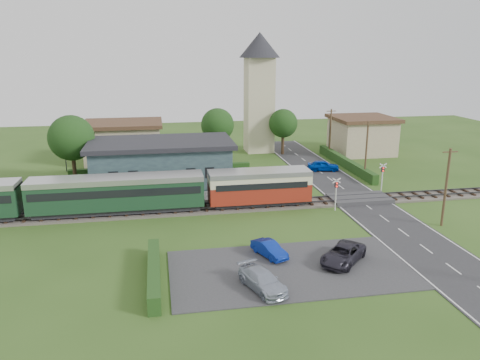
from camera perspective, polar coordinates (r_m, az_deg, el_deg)
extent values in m
plane|color=#2D4C19|center=(45.08, 3.70, -4.00)|extent=(120.00, 120.00, 0.00)
cube|color=#4C443D|center=(46.88, 3.12, -3.08)|extent=(76.00, 3.20, 0.20)
cube|color=#3F3F47|center=(46.12, 3.33, -2.99)|extent=(76.00, 0.08, 0.15)
cube|color=#3F3F47|center=(47.45, 2.93, -2.45)|extent=(76.00, 0.08, 0.15)
cube|color=#28282B|center=(48.36, 15.31, -3.14)|extent=(6.00, 70.00, 0.05)
cube|color=#333335|center=(34.02, 6.10, -10.76)|extent=(17.00, 9.00, 0.08)
cube|color=#333335|center=(50.02, 14.36, -2.21)|extent=(6.20, 3.40, 0.45)
cube|color=gray|center=(48.72, -9.29, -2.39)|extent=(30.00, 3.00, 0.45)
cube|color=beige|center=(48.91, -18.77, -1.22)|extent=(2.00, 2.00, 2.40)
cube|color=#232328|center=(48.57, -18.90, 0.22)|extent=(2.30, 2.30, 0.15)
cube|color=#2B3E45|center=(53.72, -9.52, 1.70)|extent=(15.00, 8.00, 4.80)
cube|color=#232328|center=(53.16, -9.65, 4.48)|extent=(16.00, 9.00, 0.50)
cube|color=#232328|center=(50.25, -9.38, -0.79)|extent=(1.20, 0.12, 2.20)
cube|color=black|center=(50.12, -15.16, 0.36)|extent=(1.00, 0.12, 1.20)
cube|color=black|center=(49.97, -12.88, 0.47)|extent=(1.00, 0.12, 1.20)
cube|color=black|center=(50.01, -6.01, 0.80)|extent=(1.00, 0.12, 1.20)
cube|color=black|center=(50.19, -3.73, 0.91)|extent=(1.00, 0.12, 1.20)
cube|color=#232328|center=(46.59, 2.34, -2.56)|extent=(9.00, 2.20, 0.50)
cube|color=maroon|center=(46.29, 2.36, -1.38)|extent=(10.00, 2.80, 1.80)
cube|color=beige|center=(45.94, 2.38, 0.11)|extent=(10.00, 2.82, 0.90)
cube|color=black|center=(46.03, 2.37, -0.31)|extent=(9.00, 2.88, 0.60)
cube|color=#B8B8B8|center=(45.77, 2.38, 0.89)|extent=(10.00, 2.90, 0.45)
cube|color=#232328|center=(45.74, -14.57, -3.42)|extent=(15.20, 2.20, 0.50)
cube|color=#183923|center=(45.28, -14.69, -1.62)|extent=(16.00, 2.80, 2.60)
cube|color=black|center=(45.17, -14.73, -1.14)|extent=(15.40, 2.86, 0.70)
cube|color=#B8B8B8|center=(44.90, -14.82, 0.09)|extent=(16.00, 2.90, 0.50)
cube|color=beige|center=(71.35, 2.34, 9.06)|extent=(4.00, 4.00, 14.00)
cone|color=#232328|center=(70.89, 2.42, 16.14)|extent=(6.00, 6.00, 3.60)
cube|color=tan|center=(67.55, -13.99, 4.38)|extent=(10.00, 8.00, 5.00)
cube|color=#472D1E|center=(67.09, -14.14, 6.68)|extent=(10.80, 8.80, 0.50)
cube|color=tan|center=(73.01, 14.61, 5.15)|extent=(8.00, 8.00, 5.00)
cube|color=#472D1E|center=(72.59, 14.76, 7.28)|extent=(8.80, 8.80, 0.50)
cube|color=#193814|center=(32.60, -10.44, -11.07)|extent=(0.80, 9.00, 1.20)
cube|color=#193814|center=(63.91, 12.71, 2.09)|extent=(0.80, 18.00, 1.20)
cube|color=#193814|center=(58.51, -9.52, 1.08)|extent=(22.00, 0.80, 1.30)
cylinder|color=#332316|center=(57.53, -19.56, 1.58)|extent=(0.44, 0.44, 4.12)
sphere|color=#143311|center=(56.87, -19.87, 4.85)|extent=(5.20, 5.20, 5.20)
cylinder|color=#332316|center=(66.07, -2.72, 4.07)|extent=(0.44, 0.44, 3.85)
sphere|color=#143311|center=(65.52, -2.76, 6.74)|extent=(4.60, 4.60, 4.60)
cylinder|color=#332316|center=(69.97, 5.23, 4.56)|extent=(0.44, 0.44, 3.58)
sphere|color=#143311|center=(69.48, 5.29, 6.90)|extent=(4.20, 4.20, 4.20)
cylinder|color=#473321|center=(44.46, 23.81, -0.88)|extent=(0.22, 0.22, 7.00)
cube|color=#473321|center=(43.73, 24.26, 3.14)|extent=(1.40, 0.10, 0.10)
cylinder|color=#473321|center=(57.96, 15.14, 3.50)|extent=(0.22, 0.22, 7.00)
cube|color=#473321|center=(57.40, 15.37, 6.63)|extent=(1.40, 0.10, 0.10)
cylinder|color=#473321|center=(68.79, 10.94, 5.60)|extent=(0.22, 0.22, 7.00)
cube|color=#473321|center=(68.32, 11.08, 8.24)|extent=(1.40, 0.10, 0.10)
cylinder|color=silver|center=(46.15, 11.60, -1.87)|extent=(0.12, 0.12, 3.00)
cube|color=#232328|center=(45.84, 11.67, -0.55)|extent=(0.35, 0.18, 0.55)
sphere|color=#FF190C|center=(45.69, 11.74, -0.41)|extent=(0.14, 0.14, 0.14)
sphere|color=#FF190C|center=(45.78, 11.72, -0.78)|extent=(0.14, 0.14, 0.14)
cube|color=silver|center=(45.73, 11.70, -0.07)|extent=(0.84, 0.05, 0.55)
cube|color=silver|center=(45.73, 11.70, -0.07)|extent=(0.84, 0.05, 0.55)
cylinder|color=silver|center=(53.27, 16.93, 0.12)|extent=(0.12, 0.12, 3.00)
cube|color=#232328|center=(53.00, 17.02, 1.26)|extent=(0.35, 0.18, 0.55)
sphere|color=#FF190C|center=(52.86, 17.09, 1.39)|extent=(0.14, 0.14, 0.14)
sphere|color=#FF190C|center=(52.93, 17.07, 1.07)|extent=(0.14, 0.14, 0.14)
cube|color=silver|center=(52.91, 17.06, 1.68)|extent=(0.84, 0.05, 0.55)
cube|color=silver|center=(52.91, 17.06, 1.68)|extent=(0.84, 0.05, 0.55)
cylinder|color=#3F3F47|center=(63.56, -20.56, 3.16)|extent=(0.14, 0.14, 5.00)
sphere|color=orange|center=(63.11, -20.77, 5.37)|extent=(0.30, 0.30, 0.30)
cylinder|color=#3F3F47|center=(74.19, 10.83, 5.54)|extent=(0.14, 0.14, 5.00)
sphere|color=orange|center=(73.81, 10.93, 7.45)|extent=(0.30, 0.30, 0.30)
imported|color=#0032A9|center=(61.10, 10.10, 1.75)|extent=(4.27, 2.39, 1.37)
imported|color=navy|center=(35.59, 3.59, -8.39)|extent=(2.41, 3.61, 1.13)
imported|color=#A0A9BA|center=(30.97, 2.76, -12.11)|extent=(3.06, 4.59, 1.23)
imported|color=#25232D|center=(35.33, 12.46, -8.81)|extent=(4.71, 4.72, 1.27)
imported|color=gray|center=(48.04, -2.90, -0.96)|extent=(0.84, 0.71, 1.95)
imported|color=gray|center=(49.05, -16.81, -1.36)|extent=(0.76, 0.94, 1.81)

